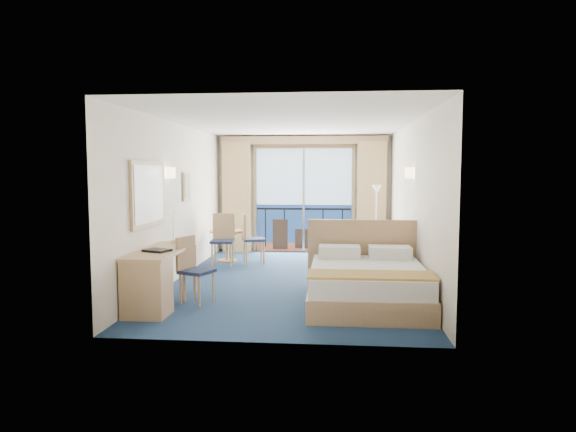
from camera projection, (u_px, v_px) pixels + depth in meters
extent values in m
plane|color=navy|center=(293.00, 280.00, 8.84)|extent=(6.50, 6.50, 0.00)
cube|color=silver|center=(304.00, 194.00, 11.96)|extent=(4.00, 0.02, 2.70)
cube|color=silver|center=(268.00, 220.00, 5.49)|extent=(4.00, 0.02, 2.70)
cube|color=silver|center=(177.00, 202.00, 8.90)|extent=(0.02, 6.50, 2.70)
cube|color=silver|center=(413.00, 203.00, 8.55)|extent=(0.02, 6.50, 2.70)
cube|color=silver|center=(293.00, 121.00, 8.61)|extent=(4.00, 6.50, 0.02)
cube|color=navy|center=(304.00, 228.00, 11.99)|extent=(2.20, 0.02, 1.08)
cube|color=silver|center=(304.00, 176.00, 11.88)|extent=(2.20, 0.02, 1.32)
cube|color=#9E4E31|center=(304.00, 247.00, 12.03)|extent=(2.20, 0.02, 0.20)
cube|color=black|center=(304.00, 209.00, 11.95)|extent=(2.20, 0.02, 0.04)
cube|color=tan|center=(304.00, 146.00, 11.82)|extent=(2.36, 0.03, 0.12)
cube|color=tan|center=(255.00, 200.00, 12.03)|extent=(0.06, 0.03, 2.40)
cube|color=tan|center=(353.00, 201.00, 11.82)|extent=(0.06, 0.03, 2.40)
cube|color=silver|center=(304.00, 200.00, 11.92)|extent=(0.05, 0.02, 2.40)
cube|color=#342217|center=(319.00, 235.00, 11.96)|extent=(0.35, 0.02, 0.70)
cube|color=#342217|center=(280.00, 234.00, 12.04)|extent=(0.35, 0.02, 0.70)
cube|color=#342217|center=(301.00, 239.00, 12.01)|extent=(0.30, 0.02, 0.45)
cube|color=black|center=(265.00, 228.00, 12.06)|extent=(0.02, 0.01, 0.90)
cube|color=black|center=(284.00, 228.00, 12.02)|extent=(0.03, 0.01, 0.90)
cube|color=black|center=(304.00, 228.00, 11.98)|extent=(0.03, 0.01, 0.90)
cube|color=black|center=(323.00, 228.00, 11.94)|extent=(0.03, 0.01, 0.90)
cube|color=black|center=(342.00, 228.00, 11.90)|extent=(0.02, 0.01, 0.90)
cube|color=tan|center=(237.00, 197.00, 11.92)|extent=(0.65, 0.22, 2.55)
cube|color=tan|center=(371.00, 198.00, 11.64)|extent=(0.65, 0.22, 2.55)
cube|color=tan|center=(304.00, 140.00, 11.69)|extent=(3.80, 0.25, 0.18)
cube|color=tan|center=(148.00, 194.00, 7.40)|extent=(0.04, 1.25, 0.95)
cube|color=silver|center=(150.00, 194.00, 7.39)|extent=(0.01, 1.12, 0.82)
cube|color=tan|center=(187.00, 186.00, 9.33)|extent=(0.03, 0.42, 0.52)
cube|color=gray|center=(188.00, 186.00, 9.32)|extent=(0.01, 0.34, 0.44)
cylinder|color=beige|center=(170.00, 173.00, 8.26)|extent=(0.18, 0.18, 0.18)
cylinder|color=beige|center=(410.00, 173.00, 8.36)|extent=(0.18, 0.18, 0.18)
cube|color=tan|center=(367.00, 295.00, 7.15)|extent=(1.61, 2.02, 0.30)
cube|color=silver|center=(367.00, 276.00, 7.13)|extent=(1.55, 1.96, 0.25)
cube|color=tan|center=(371.00, 275.00, 6.47)|extent=(1.59, 0.55, 0.03)
cube|color=silver|center=(339.00, 252.00, 7.87)|extent=(0.63, 0.40, 0.18)
cube|color=silver|center=(390.00, 252.00, 7.80)|extent=(0.63, 0.40, 0.18)
cube|color=tan|center=(363.00, 254.00, 8.17)|extent=(1.77, 0.06, 1.11)
cube|color=tan|center=(398.00, 268.00, 8.50)|extent=(0.43, 0.41, 0.56)
cube|color=white|center=(399.00, 249.00, 8.48)|extent=(0.19, 0.16, 0.07)
imported|color=#40474E|center=(369.00, 243.00, 10.89)|extent=(1.09, 1.09, 0.71)
cylinder|color=silver|center=(376.00, 258.00, 11.06)|extent=(0.22, 0.22, 0.03)
cylinder|color=silver|center=(376.00, 224.00, 10.99)|extent=(0.02, 0.02, 1.49)
cone|color=white|center=(377.00, 189.00, 10.93)|extent=(0.20, 0.20, 0.18)
cube|color=tan|center=(161.00, 251.00, 7.17)|extent=(0.58, 1.68, 0.04)
cube|color=tan|center=(147.00, 288.00, 6.63)|extent=(0.55, 0.50, 0.74)
cylinder|color=tan|center=(149.00, 275.00, 7.43)|extent=(0.05, 0.05, 0.74)
cylinder|color=tan|center=(184.00, 276.00, 7.39)|extent=(0.05, 0.05, 0.74)
cylinder|color=tan|center=(163.00, 268.00, 8.00)|extent=(0.05, 0.05, 0.74)
cylinder|color=tan|center=(195.00, 268.00, 7.96)|extent=(0.05, 0.05, 0.74)
cube|color=#1E2747|center=(197.00, 271.00, 7.31)|extent=(0.53, 0.53, 0.05)
cube|color=tan|center=(186.00, 253.00, 7.38)|extent=(0.19, 0.39, 0.48)
cylinder|color=tan|center=(199.00, 291.00, 7.11)|extent=(0.03, 0.03, 0.43)
cylinder|color=tan|center=(213.00, 287.00, 7.40)|extent=(0.03, 0.03, 0.43)
cylinder|color=tan|center=(181.00, 289.00, 7.26)|extent=(0.03, 0.03, 0.43)
cylinder|color=tan|center=(195.00, 284.00, 7.55)|extent=(0.03, 0.03, 0.43)
cube|color=black|center=(157.00, 250.00, 6.98)|extent=(0.40, 0.35, 0.03)
cylinder|color=silver|center=(174.00, 241.00, 7.82)|extent=(0.13, 0.13, 0.02)
cylinder|color=silver|center=(173.00, 227.00, 7.81)|extent=(0.02, 0.02, 0.44)
cone|color=white|center=(173.00, 213.00, 7.79)|extent=(0.12, 0.12, 0.11)
cylinder|color=tan|center=(227.00, 231.00, 10.68)|extent=(0.72, 0.72, 0.04)
cylinder|color=tan|center=(227.00, 246.00, 10.70)|extent=(0.07, 0.07, 0.63)
cylinder|color=tan|center=(227.00, 260.00, 10.73)|extent=(0.40, 0.40, 0.03)
cube|color=#1E2747|center=(254.00, 239.00, 10.48)|extent=(0.54, 0.54, 0.05)
cube|color=tan|center=(244.00, 227.00, 10.41)|extent=(0.17, 0.43, 0.52)
cylinder|color=tan|center=(264.00, 253.00, 10.36)|extent=(0.04, 0.04, 0.47)
cylinder|color=tan|center=(261.00, 250.00, 10.71)|extent=(0.04, 0.04, 0.47)
cylinder|color=tan|center=(247.00, 253.00, 10.29)|extent=(0.04, 0.04, 0.47)
cylinder|color=tan|center=(244.00, 251.00, 10.63)|extent=(0.04, 0.04, 0.47)
cube|color=#1E2747|center=(222.00, 241.00, 10.12)|extent=(0.47, 0.47, 0.05)
cube|color=tan|center=(224.00, 226.00, 10.30)|extent=(0.45, 0.07, 0.53)
cylinder|color=tan|center=(212.00, 256.00, 9.96)|extent=(0.04, 0.04, 0.48)
cylinder|color=tan|center=(231.00, 256.00, 9.96)|extent=(0.04, 0.04, 0.48)
cylinder|color=tan|center=(215.00, 253.00, 10.32)|extent=(0.04, 0.04, 0.48)
cylinder|color=tan|center=(233.00, 253.00, 10.31)|extent=(0.04, 0.04, 0.48)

